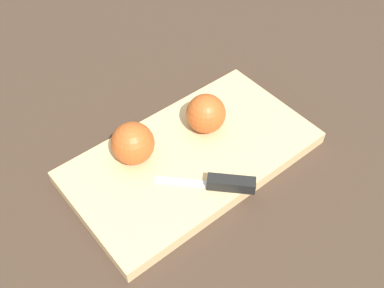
{
  "coord_description": "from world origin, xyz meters",
  "views": [
    {
      "loc": [
        0.34,
        0.33,
        0.57
      ],
      "look_at": [
        0.0,
        0.0,
        0.04
      ],
      "focal_mm": 42.0,
      "sensor_mm": 36.0,
      "label": 1
    }
  ],
  "objects": [
    {
      "name": "apple_half_right",
      "position": [
        0.07,
        -0.06,
        0.06
      ],
      "size": [
        0.07,
        0.07,
        0.07
      ],
      "rotation": [
        0.0,
        0.0,
        3.66
      ],
      "color": "#AD4C1E",
      "rests_on": "cutting_board"
    },
    {
      "name": "ground_plane",
      "position": [
        0.0,
        0.0,
        0.0
      ],
      "size": [
        4.0,
        4.0,
        0.0
      ],
      "primitive_type": "plane",
      "color": "#38281E"
    },
    {
      "name": "knife",
      "position": [
        0.01,
        0.09,
        0.03
      ],
      "size": [
        0.11,
        0.13,
        0.02
      ],
      "rotation": [
        0.0,
        0.0,
        -0.92
      ],
      "color": "silver",
      "rests_on": "cutting_board"
    },
    {
      "name": "cutting_board",
      "position": [
        0.0,
        0.0,
        0.01
      ],
      "size": [
        0.42,
        0.26,
        0.02
      ],
      "color": "tan",
      "rests_on": "ground_plane"
    },
    {
      "name": "apple_half_left",
      "position": [
        -0.06,
        -0.02,
        0.06
      ],
      "size": [
        0.07,
        0.07,
        0.07
      ],
      "rotation": [
        0.0,
        0.0,
        1.36
      ],
      "color": "#AD4C1E",
      "rests_on": "cutting_board"
    }
  ]
}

